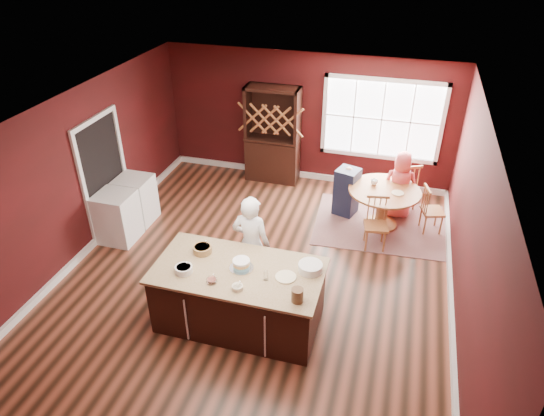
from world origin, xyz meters
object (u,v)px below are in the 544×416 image
(chair_north, at_px, (405,185))
(washer, at_px, (117,217))
(kitchen_island, at_px, (239,297))
(toddler, at_px, (346,173))
(layer_cake, at_px, (241,264))
(dryer, at_px, (136,200))
(dining_table, at_px, (383,200))
(chair_south, at_px, (376,224))
(hutch, at_px, (273,135))
(high_chair, at_px, (347,191))
(seated_woman, at_px, (400,185))
(chair_east, at_px, (433,209))
(baker, at_px, (251,244))

(chair_north, relative_size, washer, 1.10)
(kitchen_island, relative_size, toddler, 8.74)
(layer_cake, xyz_separation_m, dryer, (-2.75, 1.94, -0.54))
(dining_table, distance_m, washer, 4.73)
(chair_south, xyz_separation_m, hutch, (-2.38, 1.95, 0.55))
(chair_north, xyz_separation_m, high_chair, (-1.05, -0.53, -0.01))
(chair_north, bearing_deg, chair_south, 46.79)
(dining_table, xyz_separation_m, seated_woman, (0.26, 0.42, 0.12))
(hutch, bearing_deg, dryer, -130.67)
(chair_north, xyz_separation_m, washer, (-4.76, -2.50, -0.04))
(seated_woman, relative_size, washer, 1.46)
(kitchen_island, height_order, dining_table, kitchen_island)
(layer_cake, xyz_separation_m, washer, (-2.75, 1.30, -0.54))
(layer_cake, relative_size, chair_east, 0.36)
(kitchen_island, distance_m, chair_south, 2.85)
(dining_table, distance_m, baker, 2.92)
(high_chair, relative_size, dryer, 1.09)
(chair_north, bearing_deg, washer, -0.61)
(toddler, bearing_deg, chair_north, 21.41)
(kitchen_island, distance_m, high_chair, 3.46)
(toddler, height_order, washer, toddler)
(baker, xyz_separation_m, toddler, (1.00, 2.67, 0.00))
(hutch, relative_size, dryer, 2.30)
(chair_east, xyz_separation_m, chair_south, (-0.93, -0.79, 0.02))
(kitchen_island, distance_m, dryer, 3.36)
(baker, height_order, chair_east, baker)
(baker, bearing_deg, dryer, -22.15)
(chair_north, distance_m, washer, 5.38)
(chair_south, relative_size, high_chair, 0.97)
(dryer, bearing_deg, chair_south, 4.58)
(layer_cake, xyz_separation_m, chair_east, (2.53, 3.08, -0.53))
(kitchen_island, bearing_deg, chair_east, 50.58)
(baker, xyz_separation_m, washer, (-2.66, 0.60, -0.35))
(baker, xyz_separation_m, layer_cake, (0.09, -0.70, 0.18))
(high_chair, relative_size, toddler, 3.72)
(kitchen_island, bearing_deg, chair_north, 62.00)
(washer, bearing_deg, seated_woman, 24.68)
(toddler, relative_size, dryer, 0.29)
(dining_table, bearing_deg, chair_south, -93.78)
(dining_table, bearing_deg, kitchen_island, -118.90)
(dining_table, relative_size, chair_south, 1.37)
(chair_east, height_order, chair_south, chair_south)
(seated_woman, distance_m, hutch, 2.83)
(baker, height_order, layer_cake, baker)
(baker, height_order, chair_north, baker)
(dining_table, relative_size, chair_north, 1.30)
(dining_table, height_order, layer_cake, layer_cake)
(layer_cake, relative_size, chair_north, 0.33)
(layer_cake, height_order, dryer, layer_cake)
(baker, height_order, toddler, baker)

